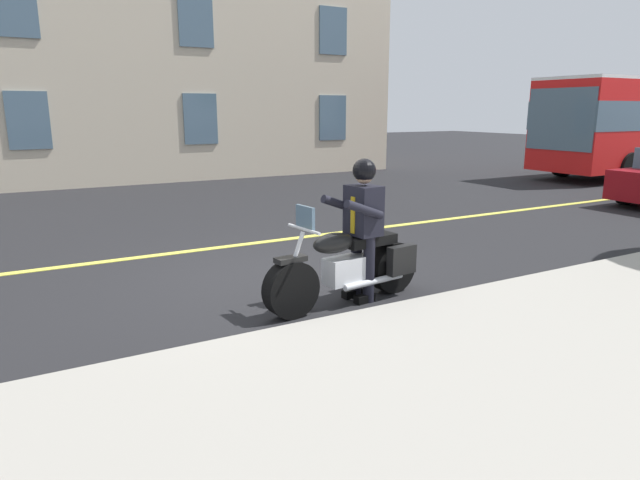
% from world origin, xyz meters
% --- Properties ---
extents(ground_plane, '(80.00, 80.00, 0.00)m').
position_xyz_m(ground_plane, '(0.00, 0.00, 0.00)').
color(ground_plane, black).
extents(sidewalk_curb, '(60.00, 5.00, 0.15)m').
position_xyz_m(sidewalk_curb, '(0.00, 4.50, 0.07)').
color(sidewalk_curb, '#9E998E').
rests_on(sidewalk_curb, ground_plane).
extents(lane_center_stripe, '(60.00, 0.16, 0.01)m').
position_xyz_m(lane_center_stripe, '(0.00, -2.00, 0.01)').
color(lane_center_stripe, '#E5DB4C').
rests_on(lane_center_stripe, ground_plane).
extents(motorcycle_main, '(2.22, 0.76, 1.26)m').
position_xyz_m(motorcycle_main, '(-0.39, 1.39, 0.45)').
color(motorcycle_main, black).
rests_on(motorcycle_main, ground_plane).
extents(rider_main, '(0.67, 0.60, 1.74)m').
position_xyz_m(rider_main, '(-0.57, 1.36, 1.04)').
color(rider_main, black).
rests_on(rider_main, ground_plane).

